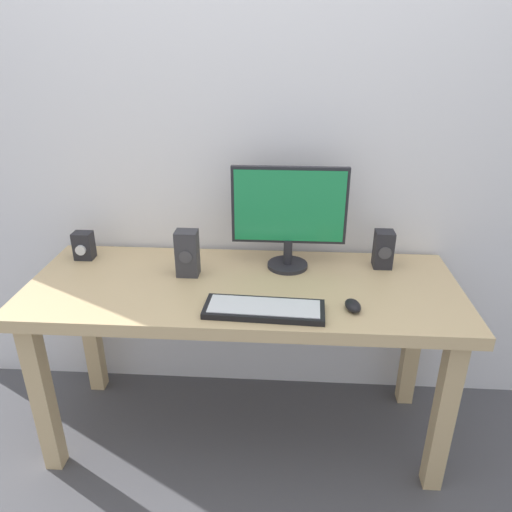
% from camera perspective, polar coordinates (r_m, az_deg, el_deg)
% --- Properties ---
extents(ground_plane, '(6.00, 6.00, 0.00)m').
position_cam_1_polar(ground_plane, '(2.34, -1.36, -19.70)').
color(ground_plane, '#4C4C51').
extents(wall_back, '(2.99, 0.04, 3.00)m').
position_cam_1_polar(wall_back, '(2.05, -0.85, 20.90)').
color(wall_back, silver).
rests_on(wall_back, ground_plane).
extents(desk, '(1.69, 0.66, 0.75)m').
position_cam_1_polar(desk, '(1.94, -1.55, -5.80)').
color(desk, tan).
rests_on(desk, ground_plane).
extents(monitor, '(0.46, 0.17, 0.43)m').
position_cam_1_polar(monitor, '(1.95, 3.93, 5.14)').
color(monitor, '#232328').
rests_on(monitor, desk).
extents(keyboard_primary, '(0.43, 0.17, 0.02)m').
position_cam_1_polar(keyboard_primary, '(1.70, 0.97, -6.29)').
color(keyboard_primary, black).
rests_on(keyboard_primary, desk).
extents(mouse, '(0.07, 0.09, 0.03)m').
position_cam_1_polar(mouse, '(1.74, 11.39, -5.78)').
color(mouse, black).
rests_on(mouse, desk).
extents(speaker_right, '(0.08, 0.08, 0.16)m').
position_cam_1_polar(speaker_right, '(2.07, 14.83, 0.77)').
color(speaker_right, '#232328').
rests_on(speaker_right, desk).
extents(speaker_left, '(0.09, 0.08, 0.19)m').
position_cam_1_polar(speaker_left, '(1.94, -8.13, 0.33)').
color(speaker_left, '#333338').
rests_on(speaker_left, desk).
extents(audio_controller, '(0.08, 0.08, 0.12)m').
position_cam_1_polar(audio_controller, '(2.21, -19.72, 1.16)').
color(audio_controller, '#232328').
rests_on(audio_controller, desk).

